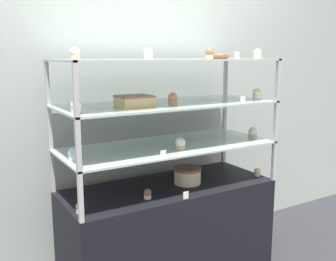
% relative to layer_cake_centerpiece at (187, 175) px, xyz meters
% --- Properties ---
extents(back_wall, '(8.00, 0.05, 2.60)m').
position_rel_layer_cake_centerpiece_xyz_m(back_wall, '(-0.13, 0.45, 0.62)').
color(back_wall, '#A8B2AD').
rests_on(back_wall, ground_plane).
extents(display_base, '(1.37, 0.56, 0.62)m').
position_rel_layer_cake_centerpiece_xyz_m(display_base, '(-0.13, 0.03, -0.37)').
color(display_base, black).
rests_on(display_base, ground_plane).
extents(display_riser_lower, '(1.37, 0.56, 0.27)m').
position_rel_layer_cake_centerpiece_xyz_m(display_riser_lower, '(-0.13, 0.03, 0.20)').
color(display_riser_lower, '#B7B7BC').
rests_on(display_riser_lower, display_base).
extents(display_riser_middle, '(1.37, 0.56, 0.27)m').
position_rel_layer_cake_centerpiece_xyz_m(display_riser_middle, '(-0.13, 0.03, 0.47)').
color(display_riser_middle, '#B7B7BC').
rests_on(display_riser_middle, display_riser_lower).
extents(display_riser_upper, '(1.37, 0.56, 0.27)m').
position_rel_layer_cake_centerpiece_xyz_m(display_riser_upper, '(-0.13, 0.03, 0.74)').
color(display_riser_upper, '#B7B7BC').
rests_on(display_riser_upper, display_riser_middle).
extents(layer_cake_centerpiece, '(0.18, 0.18, 0.11)m').
position_rel_layer_cake_centerpiece_xyz_m(layer_cake_centerpiece, '(0.00, 0.00, 0.00)').
color(layer_cake_centerpiece, beige).
rests_on(layer_cake_centerpiece, display_base).
extents(sheet_cake_frosted, '(0.20, 0.17, 0.07)m').
position_rel_layer_cake_centerpiece_xyz_m(sheet_cake_frosted, '(-0.40, -0.03, 0.52)').
color(sheet_cake_frosted, '#DBBC84').
rests_on(sheet_cake_frosted, display_riser_middle).
extents(cupcake_0, '(0.05, 0.05, 0.06)m').
position_rel_layer_cake_centerpiece_xyz_m(cupcake_0, '(-0.77, -0.11, -0.03)').
color(cupcake_0, beige).
rests_on(cupcake_0, display_base).
extents(cupcake_1, '(0.05, 0.05, 0.06)m').
position_rel_layer_cake_centerpiece_xyz_m(cupcake_1, '(-0.36, -0.11, -0.03)').
color(cupcake_1, white).
rests_on(cupcake_1, display_base).
extents(cupcake_2, '(0.05, 0.05, 0.06)m').
position_rel_layer_cake_centerpiece_xyz_m(cupcake_2, '(0.51, -0.12, -0.03)').
color(cupcake_2, white).
rests_on(cupcake_2, display_base).
extents(price_tag_0, '(0.04, 0.00, 0.04)m').
position_rel_layer_cake_centerpiece_xyz_m(price_tag_0, '(-0.17, -0.23, -0.03)').
color(price_tag_0, white).
rests_on(price_tag_0, display_base).
extents(cupcake_3, '(0.06, 0.06, 0.07)m').
position_rel_layer_cake_centerpiece_xyz_m(cupcake_3, '(-0.76, -0.03, 0.25)').
color(cupcake_3, white).
rests_on(cupcake_3, display_riser_lower).
extents(cupcake_4, '(0.06, 0.06, 0.07)m').
position_rel_layer_cake_centerpiece_xyz_m(cupcake_4, '(-0.13, -0.11, 0.25)').
color(cupcake_4, '#CCB28C').
rests_on(cupcake_4, display_riser_lower).
extents(cupcake_5, '(0.06, 0.06, 0.07)m').
position_rel_layer_cake_centerpiece_xyz_m(cupcake_5, '(0.49, -0.08, 0.25)').
color(cupcake_5, '#CCB28C').
rests_on(cupcake_5, display_riser_lower).
extents(price_tag_1, '(0.04, 0.00, 0.04)m').
position_rel_layer_cake_centerpiece_xyz_m(price_tag_1, '(-0.32, -0.23, 0.24)').
color(price_tag_1, white).
rests_on(price_tag_1, display_riser_lower).
extents(cupcake_6, '(0.06, 0.06, 0.07)m').
position_rel_layer_cake_centerpiece_xyz_m(cupcake_6, '(-0.77, -0.12, 0.52)').
color(cupcake_6, beige).
rests_on(cupcake_6, display_riser_middle).
extents(cupcake_7, '(0.06, 0.06, 0.07)m').
position_rel_layer_cake_centerpiece_xyz_m(cupcake_7, '(-0.15, -0.05, 0.52)').
color(cupcake_7, '#CCB28C').
rests_on(cupcake_7, display_riser_middle).
extents(cupcake_8, '(0.06, 0.06, 0.07)m').
position_rel_layer_cake_centerpiece_xyz_m(cupcake_8, '(0.49, -0.11, 0.52)').
color(cupcake_8, white).
rests_on(cupcake_8, display_riser_middle).
extents(price_tag_2, '(0.04, 0.00, 0.04)m').
position_rel_layer_cake_centerpiece_xyz_m(price_tag_2, '(0.25, -0.23, 0.51)').
color(price_tag_2, white).
rests_on(price_tag_2, display_riser_middle).
extents(cupcake_9, '(0.05, 0.05, 0.06)m').
position_rel_layer_cake_centerpiece_xyz_m(cupcake_9, '(-0.76, -0.11, 0.79)').
color(cupcake_9, '#CCB28C').
rests_on(cupcake_9, display_riser_upper).
extents(cupcake_10, '(0.05, 0.05, 0.06)m').
position_rel_layer_cake_centerpiece_xyz_m(cupcake_10, '(-0.33, -0.09, 0.79)').
color(cupcake_10, white).
rests_on(cupcake_10, display_riser_upper).
extents(cupcake_11, '(0.05, 0.05, 0.06)m').
position_rel_layer_cake_centerpiece_xyz_m(cupcake_11, '(0.09, -0.10, 0.79)').
color(cupcake_11, '#CCB28C').
rests_on(cupcake_11, display_riser_upper).
extents(cupcake_12, '(0.05, 0.05, 0.06)m').
position_rel_layer_cake_centerpiece_xyz_m(cupcake_12, '(0.50, -0.08, 0.79)').
color(cupcake_12, white).
rests_on(cupcake_12, display_riser_upper).
extents(price_tag_3, '(0.04, 0.00, 0.04)m').
position_rel_layer_cake_centerpiece_xyz_m(price_tag_3, '(0.19, -0.23, 0.78)').
color(price_tag_3, white).
rests_on(price_tag_3, display_riser_upper).
extents(donut_glazed, '(0.14, 0.14, 0.04)m').
position_rel_layer_cake_centerpiece_xyz_m(donut_glazed, '(0.30, 0.09, 0.78)').
color(donut_glazed, brown).
rests_on(donut_glazed, display_riser_upper).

